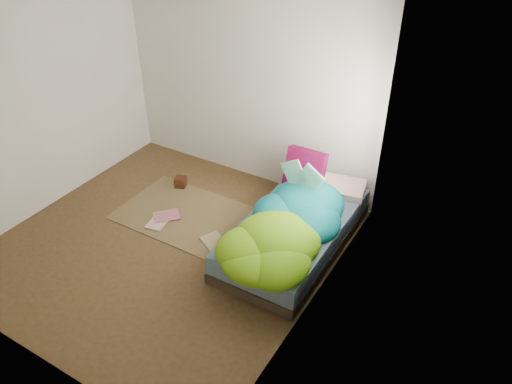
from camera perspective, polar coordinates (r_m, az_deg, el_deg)
ground at (r=5.70m, az=-10.12°, el=-5.92°), size 3.50×3.50×0.00m
room_walls at (r=4.83m, az=-11.87°, el=9.05°), size 3.54×3.54×2.62m
bed at (r=5.51m, az=4.40°, el=-4.69°), size 1.00×2.00×0.34m
duvet at (r=5.15m, az=3.44°, el=-3.04°), size 0.96×1.84×0.34m
rug at (r=6.09m, az=-7.96°, el=-2.59°), size 1.60×1.10×0.01m
pillow_floral at (r=5.89m, az=9.76°, el=0.46°), size 0.58×0.42×0.12m
pillow_magenta at (r=5.86m, az=5.63°, el=2.63°), size 0.46×0.15×0.46m
open_book at (r=5.40m, az=5.29°, el=2.72°), size 0.44×0.14×0.26m
wooden_box at (r=6.58m, az=-8.62°, el=1.16°), size 0.17×0.17×0.13m
floor_book_a at (r=6.04m, az=-12.01°, el=-3.24°), size 0.26×0.32×0.02m
floor_book_b at (r=6.17m, az=-10.37°, el=-2.14°), size 0.38×0.38×0.03m
floor_book_c at (r=5.58m, az=-5.85°, el=-6.12°), size 0.38×0.35×0.02m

